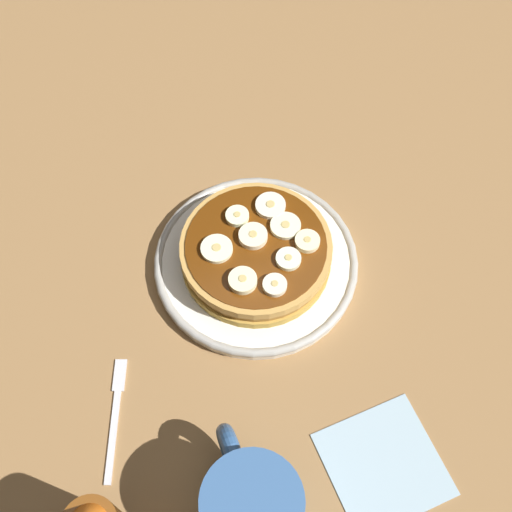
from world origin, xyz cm
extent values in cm
cube|color=olive|center=(0.00, 0.00, -1.50)|extent=(140.00, 140.00, 3.00)
cylinder|color=silver|center=(0.00, 0.00, 0.73)|extent=(23.15, 23.15, 1.45)
torus|color=#A19E96|center=(0.00, 0.00, 1.23)|extent=(23.47, 23.47, 1.02)
cylinder|color=#B48B39|center=(0.33, 0.37, 2.02)|extent=(17.07, 17.07, 1.13)
cylinder|color=#A06B2C|center=(-0.17, 0.34, 3.15)|extent=(16.47, 16.47, 1.13)
cylinder|color=#C29047|center=(-0.22, -0.48, 4.28)|extent=(16.96, 16.96, 1.13)
cylinder|color=#592B0A|center=(0.00, 0.00, 4.92)|extent=(15.69, 15.69, 0.16)
cylinder|color=#F5E3B9|center=(0.92, -0.11, 5.30)|extent=(3.21, 3.21, 0.93)
cylinder|color=tan|center=(0.92, -0.11, 5.81)|extent=(0.90, 0.90, 0.08)
cylinder|color=#EDF2BB|center=(4.02, 0.72, 5.25)|extent=(2.65, 2.65, 0.81)
cylinder|color=tan|center=(4.02, 0.72, 5.69)|extent=(0.74, 0.74, 0.08)
cylinder|color=#EDEBBD|center=(0.94, -3.88, 5.17)|extent=(3.43, 3.43, 0.66)
cylinder|color=tan|center=(0.94, -3.88, 5.54)|extent=(0.96, 0.96, 0.08)
cylinder|color=#F0EAB3|center=(-3.87, 2.99, 5.34)|extent=(3.08, 3.08, 1.00)
cylinder|color=tan|center=(-3.87, 2.99, 5.88)|extent=(0.86, 0.86, 0.08)
cylinder|color=#EAEEC4|center=(-3.11, -2.56, 5.21)|extent=(2.77, 2.77, 0.75)
cylinder|color=tan|center=(-3.11, -2.56, 5.63)|extent=(0.78, 0.78, 0.08)
cylinder|color=#F0EEBC|center=(0.87, 4.26, 5.19)|extent=(3.52, 3.52, 0.70)
cylinder|color=tan|center=(0.87, 4.26, 5.58)|extent=(0.99, 0.99, 0.08)
cylinder|color=#FDECB2|center=(-1.81, -5.34, 5.26)|extent=(2.77, 2.77, 0.84)
cylinder|color=tan|center=(-1.81, -5.34, 5.73)|extent=(0.78, 0.78, 0.08)
cylinder|color=beige|center=(-5.55, 0.18, 5.26)|extent=(2.61, 2.61, 0.83)
cylinder|color=tan|center=(-5.55, 0.18, 5.71)|extent=(0.73, 0.73, 0.08)
cylinder|color=beige|center=(4.03, -3.30, 5.20)|extent=(3.45, 3.45, 0.73)
cylinder|color=tan|center=(4.03, -3.30, 5.61)|extent=(0.97, 0.97, 0.08)
cylinder|color=#33598C|center=(-25.67, 10.16, 4.90)|extent=(8.95, 8.95, 9.79)
cylinder|color=black|center=(-25.67, 10.16, 8.82)|extent=(7.61, 7.61, 0.59)
torus|color=#33598C|center=(-20.97, 10.16, 4.90)|extent=(7.10, 1.61, 7.10)
cube|color=#99B2BF|center=(-25.58, -3.84, 0.15)|extent=(11.40, 11.40, 0.30)
cube|color=silver|center=(-13.30, 20.65, 0.25)|extent=(9.11, 4.09, 0.50)
cube|color=silver|center=(-7.24, 18.30, 0.25)|extent=(3.72, 2.44, 0.50)
camera|label=1|loc=(-34.56, 13.20, 67.59)|focal=46.46mm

